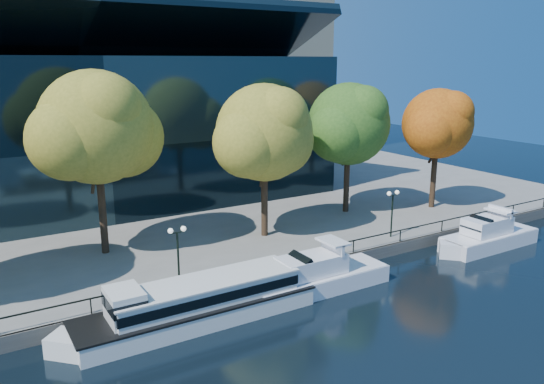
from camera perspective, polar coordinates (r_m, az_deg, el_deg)
ground at (r=34.85m, az=-0.82°, el=-12.60°), size 160.00×160.00×0.00m
promenade at (r=66.93m, az=-16.83°, el=0.32°), size 90.00×67.08×1.00m
railing at (r=36.65m, az=-3.43°, el=-7.93°), size 88.20×0.08×0.99m
convention_building at (r=60.26m, az=-19.93°, el=6.38°), size 50.00×24.57×21.43m
tour_boat at (r=33.15m, az=-8.59°, el=-11.69°), size 16.38×3.65×3.11m
cruiser_near at (r=37.13m, az=4.31°, el=-9.10°), size 11.82×3.04×3.42m
cruiser_far at (r=48.73m, az=22.04°, el=-4.40°), size 10.55×2.92×3.45m
tree_2 at (r=41.49m, az=-18.16°, el=6.38°), size 10.58×8.68×14.03m
tree_3 at (r=43.75m, az=-0.61°, el=6.18°), size 10.02×8.22×12.85m
tree_4 at (r=51.75m, az=8.41°, el=7.06°), size 9.86×8.09×12.62m
tree_5 at (r=55.34m, az=17.50°, el=6.87°), size 8.66×7.10×12.00m
lamp_1 at (r=35.49m, az=-10.12°, el=-5.35°), size 1.26×0.36×4.03m
lamp_2 at (r=45.57m, az=12.84°, el=-1.15°), size 1.26×0.36×4.03m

